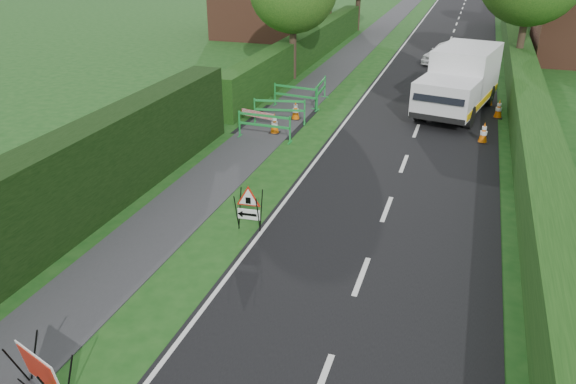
# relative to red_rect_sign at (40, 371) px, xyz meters

# --- Properties ---
(ground) EXTENTS (120.00, 120.00, 0.00)m
(ground) POSITION_rel_red_rect_sign_xyz_m (1.83, 4.13, -0.52)
(ground) COLOR #164413
(ground) RESTS_ON ground
(road_surface) EXTENTS (6.00, 90.00, 0.02)m
(road_surface) POSITION_rel_red_rect_sign_xyz_m (4.33, 39.13, -0.51)
(road_surface) COLOR black
(road_surface) RESTS_ON ground
(footpath) EXTENTS (2.00, 90.00, 0.02)m
(footpath) POSITION_rel_red_rect_sign_xyz_m (-1.17, 39.13, -0.51)
(footpath) COLOR #2D2D30
(footpath) RESTS_ON ground
(hedge_west_near) EXTENTS (1.10, 18.00, 2.50)m
(hedge_west_near) POSITION_rel_red_rect_sign_xyz_m (-3.17, 4.13, -0.52)
(hedge_west_near) COLOR black
(hedge_west_near) RESTS_ON ground
(hedge_west_far) EXTENTS (1.00, 24.00, 1.80)m
(hedge_west_far) POSITION_rel_red_rect_sign_xyz_m (-3.17, 26.13, -0.52)
(hedge_west_far) COLOR #14380F
(hedge_west_far) RESTS_ON ground
(hedge_east) EXTENTS (1.20, 50.00, 1.50)m
(hedge_east) POSITION_rel_red_rect_sign_xyz_m (8.33, 20.13, -0.52)
(hedge_east) COLOR #14380F
(hedge_east) RESTS_ON ground
(red_rect_sign) EXTENTS (1.20, 0.94, 0.90)m
(red_rect_sign) POSITION_rel_red_rect_sign_xyz_m (0.00, 0.00, 0.00)
(red_rect_sign) COLOR black
(red_rect_sign) RESTS_ON ground
(triangle_sign) EXTENTS (0.78, 0.78, 1.06)m
(triangle_sign) POSITION_rel_red_rect_sign_xyz_m (1.11, 6.31, 0.22)
(triangle_sign) COLOR black
(triangle_sign) RESTS_ON ground
(works_van) EXTENTS (3.31, 6.03, 2.60)m
(works_van) POSITION_rel_red_rect_sign_xyz_m (5.63, 18.78, 0.86)
(works_van) COLOR silver
(works_van) RESTS_ON ground
(traffic_cone_0) EXTENTS (0.38, 0.38, 0.79)m
(traffic_cone_0) POSITION_rel_red_rect_sign_xyz_m (6.77, 15.10, -0.13)
(traffic_cone_0) COLOR black
(traffic_cone_0) RESTS_ON ground
(traffic_cone_1) EXTENTS (0.38, 0.38, 0.79)m
(traffic_cone_1) POSITION_rel_red_rect_sign_xyz_m (7.31, 18.39, -0.13)
(traffic_cone_1) COLOR black
(traffic_cone_1) RESTS_ON ground
(traffic_cone_2) EXTENTS (0.38, 0.38, 0.79)m
(traffic_cone_2) POSITION_rel_red_rect_sign_xyz_m (6.94, 20.13, -0.13)
(traffic_cone_2) COLOR black
(traffic_cone_2) RESTS_ON ground
(traffic_cone_3) EXTENTS (0.38, 0.38, 0.79)m
(traffic_cone_3) POSITION_rel_red_rect_sign_xyz_m (-0.78, 13.70, -0.13)
(traffic_cone_3) COLOR black
(traffic_cone_3) RESTS_ON ground
(traffic_cone_4) EXTENTS (0.38, 0.38, 0.79)m
(traffic_cone_4) POSITION_rel_red_rect_sign_xyz_m (-0.54, 15.58, -0.13)
(traffic_cone_4) COLOR black
(traffic_cone_4) RESTS_ON ground
(ped_barrier_0) EXTENTS (2.07, 0.41, 1.00)m
(ped_barrier_0) POSITION_rel_red_rect_sign_xyz_m (-0.90, 12.92, 0.11)
(ped_barrier_0) COLOR #198E35
(ped_barrier_0) RESTS_ON ground
(ped_barrier_1) EXTENTS (2.09, 0.78, 1.00)m
(ped_barrier_1) POSITION_rel_red_rect_sign_xyz_m (-1.00, 14.90, 0.11)
(ped_barrier_1) COLOR #198E35
(ped_barrier_1) RESTS_ON ground
(ped_barrier_2) EXTENTS (2.09, 0.61, 1.00)m
(ped_barrier_2) POSITION_rel_red_rect_sign_xyz_m (-1.01, 17.09, 0.11)
(ped_barrier_2) COLOR #198E35
(ped_barrier_2) RESTS_ON ground
(ped_barrier_3) EXTENTS (0.48, 2.08, 1.00)m
(ped_barrier_3) POSITION_rel_red_rect_sign_xyz_m (-0.20, 18.17, 0.11)
(ped_barrier_3) COLOR #198E35
(ped_barrier_3) RESTS_ON ground
(redwhite_plank) EXTENTS (1.47, 0.38, 0.25)m
(redwhite_plank) POSITION_rel_red_rect_sign_xyz_m (-1.74, 14.40, -0.52)
(redwhite_plank) COLOR red
(redwhite_plank) RESTS_ON ground
(hatchback_car) EXTENTS (2.88, 3.95, 1.25)m
(hatchback_car) POSITION_rel_red_rect_sign_xyz_m (4.54, 28.30, 0.11)
(hatchback_car) COLOR white
(hatchback_car) RESTS_ON ground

